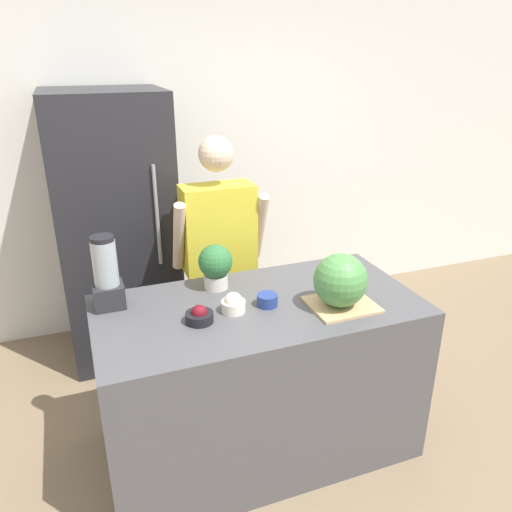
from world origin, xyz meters
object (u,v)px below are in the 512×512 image
object	(u,v)px
bowl_cherries	(199,316)
bowl_small_blue	(267,300)
person	(219,262)
bowl_cream	(233,304)
refrigerator	(117,230)
blender	(107,276)
watermelon	(340,280)
potted_plant	(215,265)

from	to	relation	value
bowl_cherries	bowl_small_blue	world-z (taller)	bowl_cherries
bowl_small_blue	person	bearing A→B (deg)	91.38
person	bowl_cream	distance (m)	0.81
refrigerator	blender	size ratio (longest dim) A/B	5.01
watermelon	potted_plant	xyz separation A→B (m)	(-0.52, 0.43, -0.01)
refrigerator	bowl_cream	world-z (taller)	refrigerator
person	potted_plant	size ratio (longest dim) A/B	6.65
watermelon	bowl_small_blue	size ratio (longest dim) A/B	2.57
person	bowl_small_blue	world-z (taller)	person
person	bowl_cherries	xyz separation A→B (m)	(-0.35, -0.83, 0.11)
refrigerator	bowl_cream	bearing A→B (deg)	-72.98
refrigerator	potted_plant	bearing A→B (deg)	-68.97
watermelon	bowl_cream	world-z (taller)	watermelon
watermelon	person	bearing A→B (deg)	110.67
bowl_cherries	person	bearing A→B (deg)	67.28
bowl_cream	potted_plant	size ratio (longest dim) A/B	0.49
watermelon	blender	bearing A→B (deg)	158.77
watermelon	potted_plant	size ratio (longest dim) A/B	1.09
bowl_cherries	bowl_cream	bearing A→B (deg)	12.53
blender	bowl_cherries	bearing A→B (deg)	-39.47
watermelon	bowl_cherries	bearing A→B (deg)	171.57
refrigerator	bowl_small_blue	xyz separation A→B (m)	(0.60, -1.36, -0.00)
bowl_small_blue	potted_plant	bearing A→B (deg)	122.49
person	refrigerator	bearing A→B (deg)	135.04
bowl_small_blue	blender	xyz separation A→B (m)	(-0.75, 0.28, 0.14)
refrigerator	person	xyz separation A→B (m)	(0.58, -0.58, -0.11)
blender	bowl_cream	bearing A→B (deg)	-25.88
watermelon	bowl_cream	bearing A→B (deg)	164.28
bowl_cream	potted_plant	xyz separation A→B (m)	(-0.00, 0.29, 0.09)
person	bowl_cherries	size ratio (longest dim) A/B	12.25
refrigerator	potted_plant	distance (m)	1.16
person	watermelon	bearing A→B (deg)	-69.33
person	blender	world-z (taller)	person
bowl_cherries	blender	world-z (taller)	blender
refrigerator	potted_plant	size ratio (longest dim) A/B	7.62
bowl_cream	refrigerator	bearing A→B (deg)	107.02
watermelon	bowl_small_blue	xyz separation A→B (m)	(-0.33, 0.14, -0.12)
bowl_cherries	bowl_small_blue	size ratio (longest dim) A/B	1.28
person	bowl_cream	bearing A→B (deg)	-101.64
bowl_cherries	bowl_cream	size ratio (longest dim) A/B	1.12
potted_plant	bowl_cream	bearing A→B (deg)	-89.19
refrigerator	person	bearing A→B (deg)	-44.96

